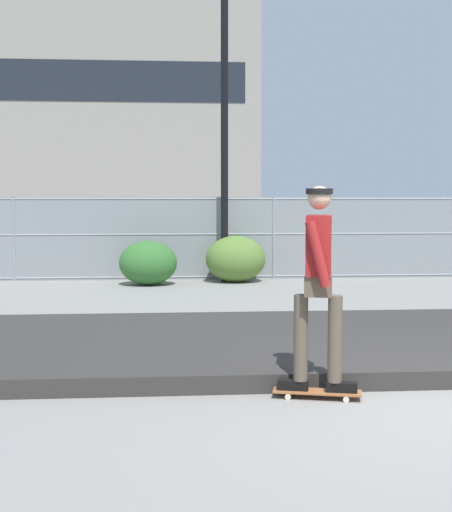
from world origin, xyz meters
name	(u,v)px	position (x,y,z in m)	size (l,w,h in m)	color
ground_plane	(436,406)	(0.00, 0.00, 0.00)	(120.00, 120.00, 0.00)	gray
gravel_berm	(364,342)	(0.00, 2.30, 0.09)	(12.49, 3.63, 0.18)	#33302D
skateboard	(317,392)	(-0.99, 0.31, 0.06)	(0.82, 0.39, 0.07)	#9E5B33
skater	(318,274)	(-0.99, 0.31, 1.14)	(0.72, 0.62, 1.86)	black
chain_fence	(274,238)	(0.00, 9.78, 0.93)	(23.11, 0.06, 1.85)	gray
street_lamp	(224,84)	(-1.15, 9.34, 4.26)	(0.44, 0.44, 6.86)	black
parked_car_near	(87,237)	(-4.45, 12.08, 0.84)	(4.46, 2.08, 1.66)	silver
library_building	(68,119)	(-9.32, 43.49, 7.29)	(25.42, 10.38, 14.58)	gray
shrub_left	(148,263)	(-2.80, 8.82, 0.47)	(1.22, 0.99, 0.94)	#336B2D
shrub_center	(236,259)	(-0.92, 9.21, 0.50)	(1.30, 1.07, 1.01)	#567A33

